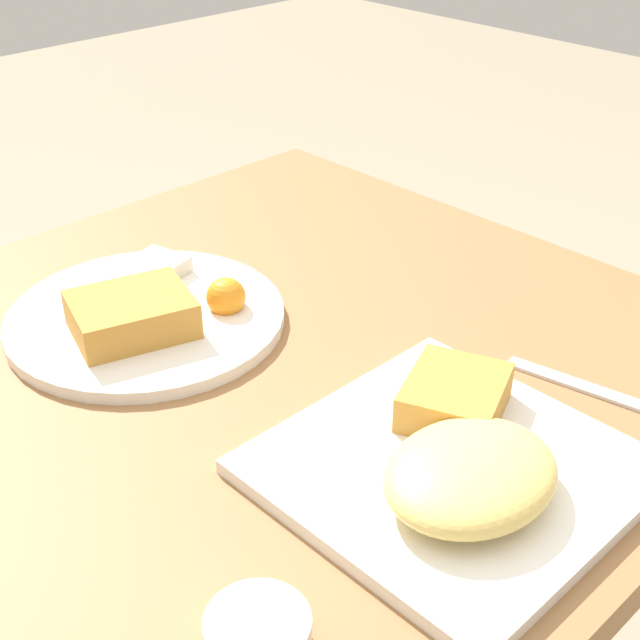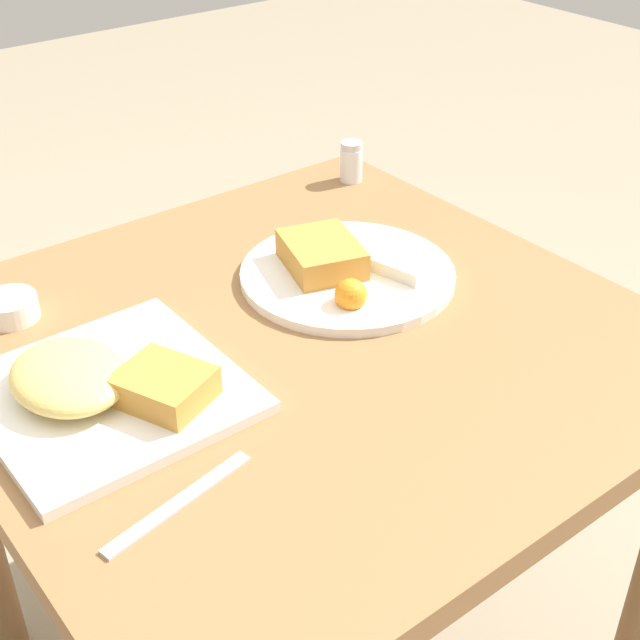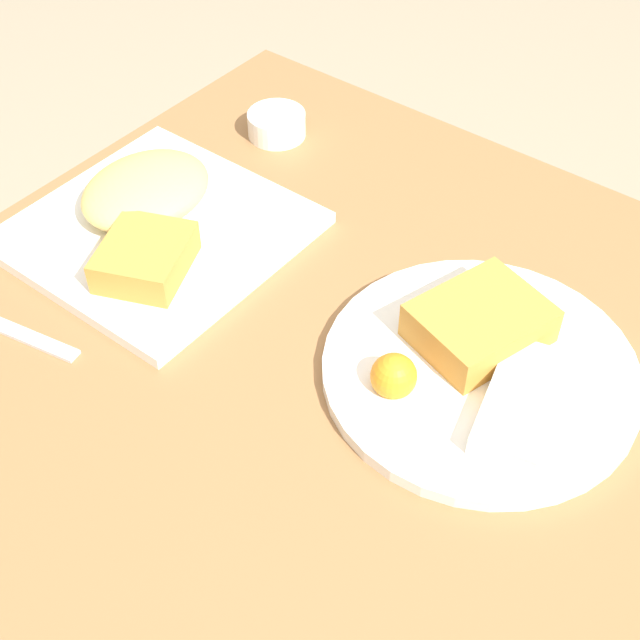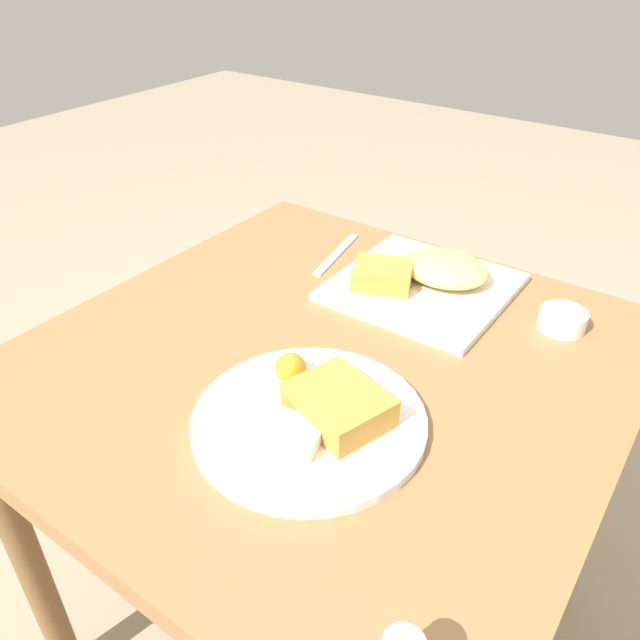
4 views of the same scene
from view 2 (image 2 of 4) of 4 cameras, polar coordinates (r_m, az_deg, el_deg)
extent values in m
cube|color=olive|center=(1.16, -1.33, -1.65)|extent=(0.85, 0.86, 0.04)
cylinder|color=brown|center=(1.79, 1.34, -1.82)|extent=(0.05, 0.05, 0.69)
cube|color=white|center=(1.06, -13.34, -4.59)|extent=(0.28, 0.28, 0.01)
ellipsoid|color=#EFCC6B|center=(1.05, -15.77, -3.46)|extent=(0.16, 0.13, 0.04)
cube|color=#C68938|center=(1.02, -9.95, -4.18)|extent=(0.13, 0.12, 0.04)
cylinder|color=white|center=(1.26, 1.77, 2.93)|extent=(0.30, 0.30, 0.01)
cube|color=#C68938|center=(1.26, 0.10, 4.23)|extent=(0.15, 0.13, 0.04)
cube|color=beige|center=(1.27, 4.30, 3.92)|extent=(0.15, 0.09, 0.02)
sphere|color=orange|center=(1.18, 1.90, 1.67)|extent=(0.04, 0.04, 0.04)
cylinder|color=white|center=(1.24, -19.23, 0.74)|extent=(0.07, 0.07, 0.03)
cylinder|color=beige|center=(1.23, -19.35, 1.27)|extent=(0.06, 0.06, 0.00)
cylinder|color=white|center=(1.56, 2.01, 9.90)|extent=(0.04, 0.04, 0.06)
cylinder|color=white|center=(1.56, 2.00, 9.46)|extent=(0.03, 0.03, 0.03)
cylinder|color=silver|center=(1.54, 2.03, 11.09)|extent=(0.04, 0.04, 0.01)
cube|color=silver|center=(0.92, -9.01, -11.46)|extent=(0.05, 0.19, 0.00)
camera|label=1|loc=(1.29, -42.17, 19.51)|focal=50.00mm
camera|label=3|loc=(0.97, 39.15, 27.49)|focal=50.00mm
camera|label=4|loc=(1.69, 7.70, 30.03)|focal=35.00mm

